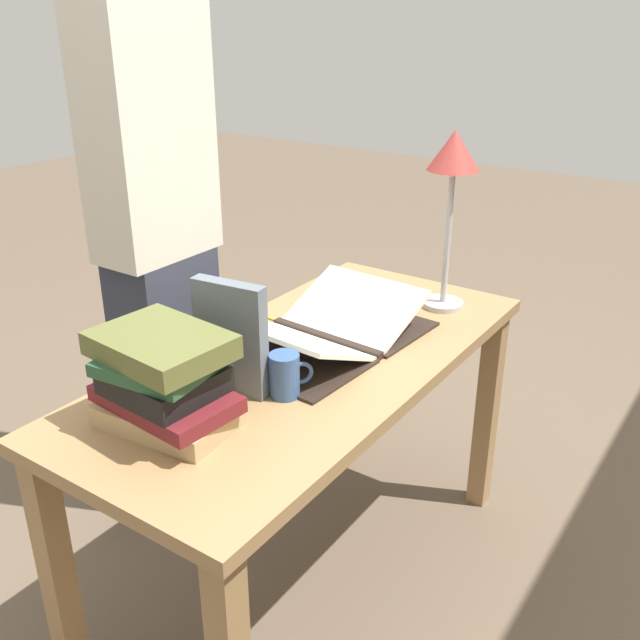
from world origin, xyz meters
name	(u,v)px	position (x,y,z in m)	size (l,w,h in m)	color
ground_plane	(310,578)	(0.00, 0.00, 0.00)	(12.00, 12.00, 0.00)	brown
reading_desk	(309,395)	(0.00, 0.00, 0.63)	(1.36, 0.63, 0.74)	#937047
open_book	(326,330)	(-0.10, -0.01, 0.77)	(0.59, 0.40, 0.11)	black
book_stack_tall	(164,380)	(0.43, -0.06, 0.84)	(0.23, 0.31, 0.21)	tan
book_standing_upright	(231,338)	(0.24, -0.05, 0.87)	(0.06, 0.18, 0.27)	slate
reading_lamp	(453,169)	(-0.50, 0.14, 1.15)	(0.14, 0.14, 0.52)	#ADADB2
coffee_mug	(285,375)	(0.19, 0.07, 0.79)	(0.09, 0.08, 0.10)	#335184
pencil	(271,319)	(-0.13, -0.22, 0.74)	(0.03, 0.15, 0.01)	gold
person_reader	(158,243)	(-0.10, -0.63, 0.90)	(0.36, 0.22, 1.81)	#2D3342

